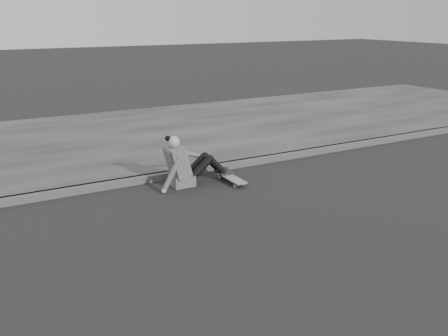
# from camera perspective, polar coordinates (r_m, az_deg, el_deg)

# --- Properties ---
(ground) EXTENTS (80.00, 80.00, 0.00)m
(ground) POSITION_cam_1_polar(r_m,az_deg,el_deg) (6.88, 6.48, -6.38)
(ground) COLOR black
(ground) RESTS_ON ground
(curb) EXTENTS (24.00, 0.16, 0.12)m
(curb) POSITION_cam_1_polar(r_m,az_deg,el_deg) (8.94, -3.13, -0.28)
(curb) COLOR #474747
(curb) RESTS_ON ground
(sidewalk) EXTENTS (24.00, 6.00, 0.12)m
(sidewalk) POSITION_cam_1_polar(r_m,az_deg,el_deg) (11.64, -9.73, 3.61)
(sidewalk) COLOR #333333
(sidewalk) RESTS_ON ground
(skateboard) EXTENTS (0.20, 0.78, 0.09)m
(skateboard) POSITION_cam_1_polar(r_m,az_deg,el_deg) (8.48, 0.80, -1.16)
(skateboard) COLOR #9B9B96
(skateboard) RESTS_ON ground
(seated_woman) EXTENTS (1.38, 0.46, 0.88)m
(seated_woman) POSITION_cam_1_polar(r_m,az_deg,el_deg) (8.28, -4.45, 0.44)
(seated_woman) COLOR #565658
(seated_woman) RESTS_ON ground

